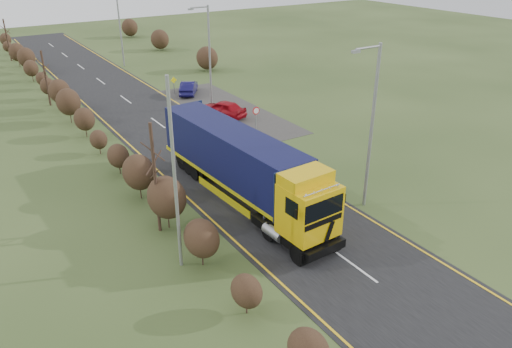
{
  "coord_description": "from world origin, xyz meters",
  "views": [
    {
      "loc": [
        -14.42,
        -17.87,
        14.07
      ],
      "look_at": [
        -1.09,
        2.99,
        2.34
      ],
      "focal_mm": 35.0,
      "sensor_mm": 36.0,
      "label": 1
    }
  ],
  "objects_px": {
    "car_blue_sedan": "(189,88)",
    "speed_sign": "(256,115)",
    "lorry": "(243,164)",
    "streetlight_near": "(371,122)",
    "car_red_hatchback": "(223,109)"
  },
  "relations": [
    {
      "from": "lorry",
      "to": "speed_sign",
      "type": "relative_size",
      "value": 6.84
    },
    {
      "from": "car_blue_sedan",
      "to": "streetlight_near",
      "type": "xyz_separation_m",
      "value": [
        -1.49,
        -26.22,
        4.48
      ]
    },
    {
      "from": "streetlight_near",
      "to": "car_blue_sedan",
      "type": "bearing_deg",
      "value": 86.76
    },
    {
      "from": "speed_sign",
      "to": "car_red_hatchback",
      "type": "bearing_deg",
      "value": 92.28
    },
    {
      "from": "lorry",
      "to": "car_blue_sedan",
      "type": "xyz_separation_m",
      "value": [
        7.05,
        22.04,
        -1.73
      ]
    },
    {
      "from": "lorry",
      "to": "streetlight_near",
      "type": "bearing_deg",
      "value": -40.07
    },
    {
      "from": "streetlight_near",
      "to": "speed_sign",
      "type": "xyz_separation_m",
      "value": [
        1.12,
        13.23,
        -3.6
      ]
    },
    {
      "from": "lorry",
      "to": "streetlight_near",
      "type": "height_order",
      "value": "streetlight_near"
    },
    {
      "from": "car_red_hatchback",
      "to": "speed_sign",
      "type": "height_order",
      "value": "speed_sign"
    },
    {
      "from": "car_blue_sedan",
      "to": "streetlight_near",
      "type": "distance_m",
      "value": 26.65
    },
    {
      "from": "speed_sign",
      "to": "car_blue_sedan",
      "type": "bearing_deg",
      "value": 88.39
    },
    {
      "from": "lorry",
      "to": "car_blue_sedan",
      "type": "distance_m",
      "value": 23.21
    },
    {
      "from": "car_blue_sedan",
      "to": "speed_sign",
      "type": "distance_m",
      "value": 13.03
    },
    {
      "from": "lorry",
      "to": "speed_sign",
      "type": "xyz_separation_m",
      "value": [
        6.68,
        9.04,
        -0.84
      ]
    },
    {
      "from": "streetlight_near",
      "to": "speed_sign",
      "type": "bearing_deg",
      "value": 85.16
    }
  ]
}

